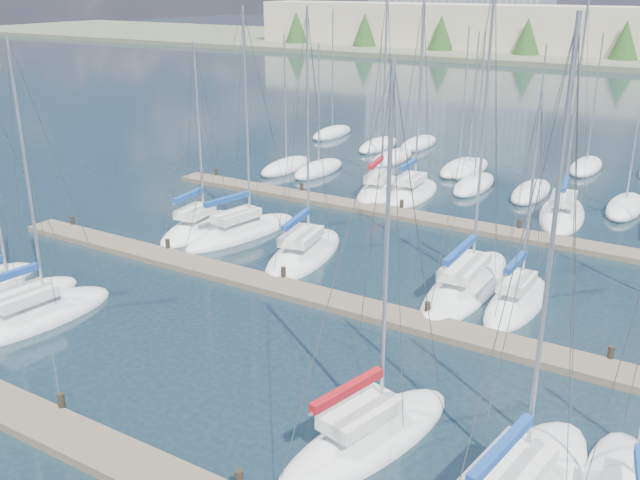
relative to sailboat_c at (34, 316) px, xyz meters
The scene contains 16 objects.
ground 53.91m from the sailboat_c, 77.90° to the left, with size 400.00×400.00×0.00m, color #1A2B35.
dock_near 12.47m from the sailboat_c, 25.01° to the right, with size 44.00×1.93×1.10m.
dock_mid 14.28m from the sailboat_c, 37.67° to the left, with size 44.00×1.93×1.10m.
dock_far 25.38m from the sailboat_c, 63.55° to the left, with size 44.00×1.93×1.10m.
sailboat_c is the anchor object (origin of this frame).
sailboat_p 32.88m from the sailboat_c, 59.36° to the left, with size 4.33×8.89×14.36m.
sailboat_l 22.62m from the sailboat_c, 35.62° to the left, with size 2.28×6.95×10.86m.
sailboat_d 17.40m from the sailboat_c, ahead, with size 4.32×8.50×13.35m.
sailboat_k 20.85m from the sailboat_c, 41.61° to the left, with size 3.19×10.62×15.64m.
sailboat_h 13.61m from the sailboat_c, 97.38° to the left, with size 3.42×7.31×12.09m.
sailboat_j 14.63m from the sailboat_c, 64.98° to the left, with size 4.51×8.91×14.21m.
sailboat_o 28.20m from the sailboat_c, 77.17° to the left, with size 3.38×7.89×14.43m.
sailboat_n 27.21m from the sailboat_c, 81.75° to the left, with size 4.32×8.75×15.06m.
sailboat_i 14.34m from the sailboat_c, 86.07° to the left, with size 3.90×8.93×14.09m.
distant_boats 37.14m from the sailboat_c, 79.20° to the left, with size 36.93×20.75×13.30m.
shoreline 142.68m from the sailboat_c, 90.80° to the left, with size 400.00×60.00×38.00m.
Camera 1 is at (15.36, -10.86, 14.66)m, focal length 40.00 mm.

